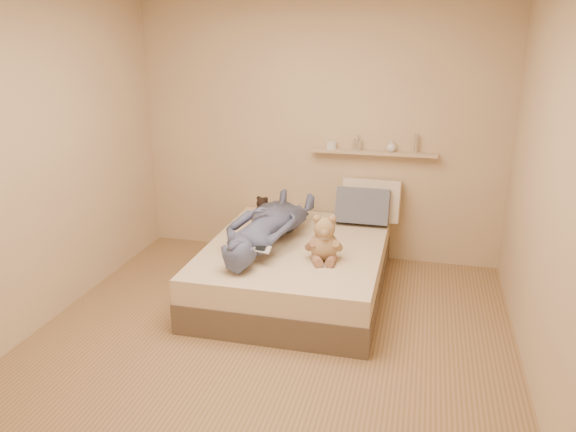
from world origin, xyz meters
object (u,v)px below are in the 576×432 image
(pillow_cream, at_px, (371,200))
(wall_shelf, at_px, (374,153))
(person, at_px, (267,224))
(teddy_bear, at_px, (324,242))
(bed, at_px, (296,268))
(dark_plush, at_px, (263,211))
(game_console, at_px, (261,249))
(pillow_grey, at_px, (363,207))

(pillow_cream, distance_m, wall_shelf, 0.46)
(person, bearing_deg, teddy_bear, 161.97)
(pillow_cream, relative_size, person, 0.37)
(wall_shelf, bearing_deg, teddy_bear, -101.93)
(bed, distance_m, teddy_bear, 0.56)
(teddy_bear, xyz_separation_m, dark_plush, (-0.74, 0.78, -0.05))
(dark_plush, distance_m, pillow_cream, 1.06)
(bed, xyz_separation_m, pillow_cream, (0.56, 0.83, 0.43))
(game_console, height_order, dark_plush, dark_plush)
(teddy_bear, bearing_deg, game_console, -153.92)
(bed, distance_m, wall_shelf, 1.38)
(bed, relative_size, game_console, 11.45)
(teddy_bear, bearing_deg, person, 155.94)
(game_console, xyz_separation_m, person, (-0.08, 0.47, 0.04))
(pillow_cream, xyz_separation_m, person, (-0.80, -0.87, -0.02))
(dark_plush, height_order, person, person)
(dark_plush, height_order, pillow_grey, pillow_grey)
(dark_plush, bearing_deg, game_console, -74.45)
(teddy_bear, bearing_deg, pillow_cream, 76.87)
(person, bearing_deg, pillow_cream, -126.37)
(bed, height_order, pillow_cream, pillow_cream)
(game_console, distance_m, person, 0.47)
(game_console, distance_m, pillow_cream, 1.52)
(pillow_cream, distance_m, pillow_grey, 0.16)
(teddy_bear, relative_size, pillow_grey, 0.78)
(pillow_grey, bearing_deg, dark_plush, -168.01)
(teddy_bear, height_order, dark_plush, teddy_bear)
(game_console, bearing_deg, pillow_grey, 61.47)
(teddy_bear, distance_m, person, 0.59)
(game_console, distance_m, teddy_bear, 0.51)
(pillow_grey, bearing_deg, pillow_cream, 64.44)
(bed, height_order, pillow_grey, pillow_grey)
(pillow_cream, xyz_separation_m, pillow_grey, (-0.07, -0.14, -0.03))
(pillow_cream, bearing_deg, pillow_grey, -115.56)
(bed, height_order, game_console, game_console)
(bed, xyz_separation_m, teddy_bear, (0.30, -0.28, 0.39))
(bed, bearing_deg, wall_shelf, 58.82)
(pillow_cream, bearing_deg, person, -132.41)
(pillow_grey, height_order, person, person)
(pillow_cream, height_order, person, pillow_cream)
(pillow_cream, bearing_deg, wall_shelf, 95.61)
(dark_plush, bearing_deg, pillow_grey, 11.99)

